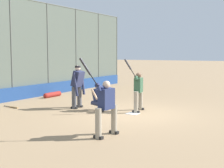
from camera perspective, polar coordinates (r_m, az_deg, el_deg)
name	(u,v)px	position (r m, az deg, el deg)	size (l,w,h in m)	color
ground_plane	(133,114)	(11.72, 3.83, -5.43)	(160.00, 160.00, 0.00)	#9E7F5B
home_plate_marker	(133,114)	(11.71, 3.83, -5.41)	(0.43, 0.43, 0.01)	white
backstop_fence	(11,47)	(15.48, -17.97, 6.48)	(20.13, 0.08, 4.91)	#515651
padding_wall	(14,94)	(15.53, -17.48, -1.76)	(19.65, 0.18, 0.63)	navy
batter_at_plate	(138,90)	(12.07, 4.82, -1.16)	(1.04, 0.55, 2.05)	gray
catcher_behind_plate	(99,96)	(12.22, -2.35, -2.25)	(0.61, 0.71, 1.10)	#2D334C
umpire_home	(78,85)	(12.81, -6.31, -0.22)	(0.71, 0.47, 1.75)	#4C4C51
batter_on_deck	(106,106)	(8.44, -1.12, -4.07)	(0.95, 0.74, 2.14)	gray
spare_bat_near_backstop	(100,91)	(18.11, -2.13, -1.36)	(0.82, 0.21, 0.07)	black
spare_bat_by_padding	(13,107)	(13.52, -17.70, -4.05)	(0.10, 0.86, 0.07)	black
equipment_bag_dugout_side	(53,95)	(16.34, -10.82, -1.90)	(1.27, 0.25, 0.25)	maroon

